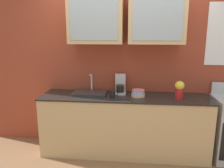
# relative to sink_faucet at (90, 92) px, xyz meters

# --- Properties ---
(ground_plane) EXTENTS (10.00, 10.00, 0.00)m
(ground_plane) POSITION_rel_sink_faucet_xyz_m (0.52, -0.07, -0.90)
(ground_plane) COLOR brown
(back_wall_unit) EXTENTS (4.54, 0.47, 2.60)m
(back_wall_unit) POSITION_rel_sink_faucet_xyz_m (0.52, 0.22, 0.56)
(back_wall_unit) COLOR #993D28
(back_wall_unit) RESTS_ON ground_plane
(counter) EXTENTS (2.42, 0.60, 0.88)m
(counter) POSITION_rel_sink_faucet_xyz_m (0.52, -0.07, -0.46)
(counter) COLOR tan
(counter) RESTS_ON ground_plane
(sink_faucet) EXTENTS (0.49, 0.35, 0.29)m
(sink_faucet) POSITION_rel_sink_faucet_xyz_m (0.00, 0.00, 0.00)
(sink_faucet) COLOR #2D2D30
(sink_faucet) RESTS_ON counter
(bowl_stack) EXTENTS (0.20, 0.20, 0.10)m
(bowl_stack) POSITION_rel_sink_faucet_xyz_m (0.71, -0.07, 0.03)
(bowl_stack) COLOR #E0AD7F
(bowl_stack) RESTS_ON counter
(vase) EXTENTS (0.13, 0.13, 0.25)m
(vase) POSITION_rel_sink_faucet_xyz_m (1.27, -0.14, 0.11)
(vase) COLOR #B21E1E
(vase) RESTS_ON counter
(cup_near_sink) EXTENTS (0.11, 0.07, 0.10)m
(cup_near_sink) POSITION_rel_sink_faucet_xyz_m (0.36, -0.16, 0.03)
(cup_near_sink) COLOR black
(cup_near_sink) RESTS_ON counter
(coffee_maker) EXTENTS (0.17, 0.20, 0.29)m
(coffee_maker) POSITION_rel_sink_faucet_xyz_m (0.45, 0.08, 0.09)
(coffee_maker) COLOR #B7B7BC
(coffee_maker) RESTS_ON counter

